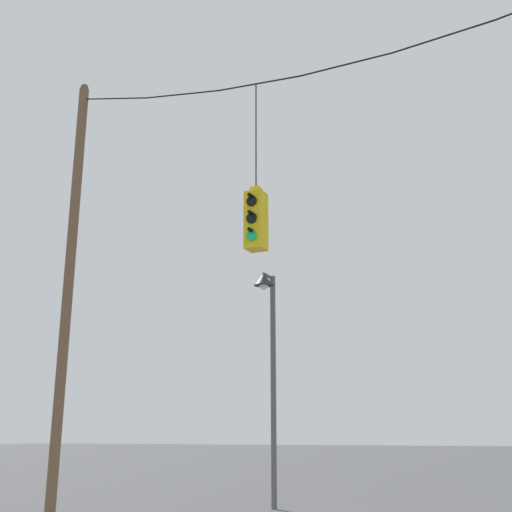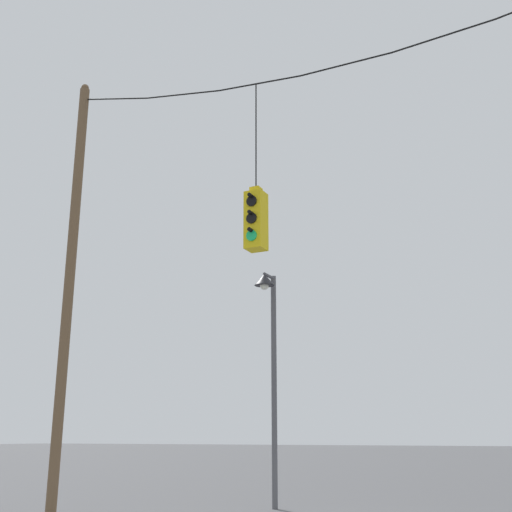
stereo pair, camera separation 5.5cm
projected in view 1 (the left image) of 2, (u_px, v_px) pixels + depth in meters
The scene contains 4 objects.
utility_pole_left at pixel (69, 281), 13.20m from camera, with size 0.21×0.21×9.10m.
span_wire at pixel (344, 52), 11.68m from camera, with size 12.13×0.03×0.82m.
traffic_light_over_intersection at pixel (256, 219), 11.61m from camera, with size 0.34×0.46×3.32m.
street_lamp at pixel (269, 337), 14.06m from camera, with size 0.44×0.76×4.98m.
Camera 1 is at (2.96, -10.00, 1.46)m, focal length 45.00 mm.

